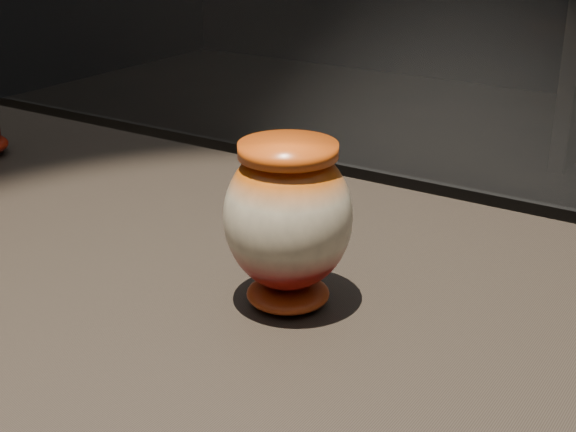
% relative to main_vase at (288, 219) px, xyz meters
% --- Properties ---
extents(main_vase, '(0.13, 0.13, 0.18)m').
position_rel_main_vase_xyz_m(main_vase, '(0.00, 0.00, 0.00)').
color(main_vase, maroon).
rests_on(main_vase, display_plinth).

